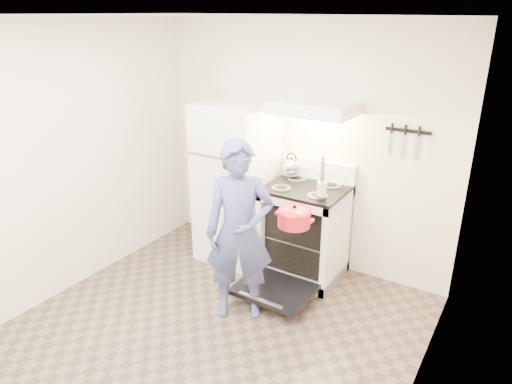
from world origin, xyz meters
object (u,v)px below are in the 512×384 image
stove_body (305,233)px  person (240,232)px  dutch_oven (294,219)px  refrigerator (236,183)px  tea_kettle (291,165)px

stove_body → person: (-0.18, -0.90, 0.34)m
person → dutch_oven: 0.50m
refrigerator → stove_body: 0.90m
tea_kettle → stove_body: bearing=-34.5°
dutch_oven → refrigerator: bearing=152.9°
stove_body → dutch_oven: size_ratio=2.56×
refrigerator → dutch_oven: 1.06m
stove_body → tea_kettle: size_ratio=3.56×
refrigerator → tea_kettle: (0.54, 0.21, 0.23)m
refrigerator → person: 1.08m
refrigerator → dutch_oven: bearing=-27.1°
tea_kettle → dutch_oven: tea_kettle is taller
tea_kettle → person: person is taller
stove_body → tea_kettle: tea_kettle is taller
refrigerator → stove_body: (0.81, 0.02, -0.39)m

